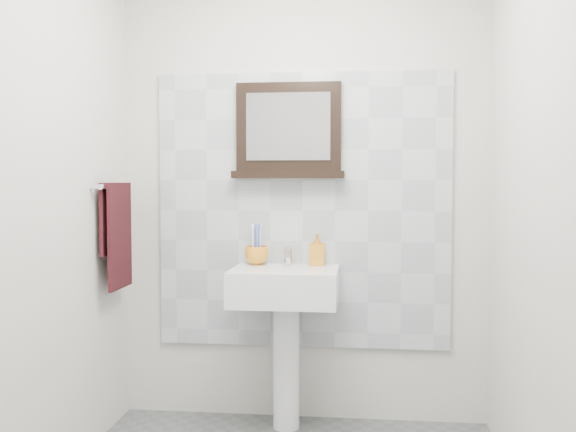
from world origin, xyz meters
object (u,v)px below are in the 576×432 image
object	(u,v)px
soap_dispenser	(317,249)
toothbrush_cup	(256,255)
hand_towel	(117,227)
pedestal_sink	(285,303)
framed_mirror	(289,133)

from	to	relation	value
soap_dispenser	toothbrush_cup	bearing A→B (deg)	-177.11
toothbrush_cup	hand_towel	xyz separation A→B (m)	(-0.70, -0.23, 0.16)
hand_towel	soap_dispenser	bearing A→B (deg)	12.98
pedestal_sink	toothbrush_cup	bearing A→B (deg)	141.96
soap_dispenser	hand_towel	distance (m)	1.06
pedestal_sink	toothbrush_cup	size ratio (longest dim) A/B	7.56
soap_dispenser	framed_mirror	bearing A→B (deg)	166.62
toothbrush_cup	hand_towel	bearing A→B (deg)	-161.98
soap_dispenser	hand_towel	bearing A→B (deg)	-165.83
pedestal_sink	framed_mirror	distance (m)	0.91
toothbrush_cup	soap_dispenser	xyz separation A→B (m)	(0.33, 0.01, 0.04)
toothbrush_cup	soap_dispenser	distance (m)	0.33
soap_dispenser	pedestal_sink	bearing A→B (deg)	-135.99
toothbrush_cup	framed_mirror	world-z (taller)	framed_mirror
soap_dispenser	framed_mirror	xyz separation A→B (m)	(-0.16, 0.04, 0.62)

